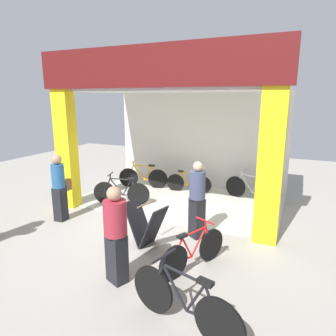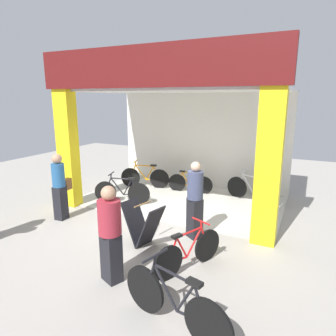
% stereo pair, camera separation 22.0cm
% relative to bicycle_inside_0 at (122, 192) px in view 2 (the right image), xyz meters
% --- Properties ---
extents(ground_plane, '(19.43, 19.43, 0.00)m').
position_rel_bicycle_inside_0_xyz_m(ground_plane, '(1.36, -0.67, -0.36)').
color(ground_plane, '#9E9991').
rests_on(ground_plane, ground).
extents(shop_facade, '(5.92, 3.69, 4.06)m').
position_rel_bicycle_inside_0_xyz_m(shop_facade, '(1.36, 0.99, 1.79)').
color(shop_facade, beige).
rests_on(shop_facade, ground).
extents(bicycle_inside_0, '(1.56, 0.55, 0.89)m').
position_rel_bicycle_inside_0_xyz_m(bicycle_inside_0, '(0.00, 0.00, 0.00)').
color(bicycle_inside_0, black).
rests_on(bicycle_inside_0, ground).
extents(bicycle_inside_1, '(1.43, 0.39, 0.79)m').
position_rel_bicycle_inside_0_xyz_m(bicycle_inside_1, '(1.35, 1.80, -0.04)').
color(bicycle_inside_1, black).
rests_on(bicycle_inside_1, ground).
extents(bicycle_inside_2, '(1.61, 0.52, 0.91)m').
position_rel_bicycle_inside_0_xyz_m(bicycle_inside_2, '(-0.21, 1.65, 0.01)').
color(bicycle_inside_2, black).
rests_on(bicycle_inside_2, ground).
extents(bicycle_inside_3, '(1.57, 0.61, 0.90)m').
position_rel_bicycle_inside_0_xyz_m(bicycle_inside_3, '(3.28, 1.79, 0.01)').
color(bicycle_inside_3, black).
rests_on(bicycle_inside_3, ground).
extents(bicycle_parked_0, '(0.68, 1.43, 0.85)m').
position_rel_bicycle_inside_0_xyz_m(bicycle_parked_0, '(2.96, -2.31, -0.02)').
color(bicycle_parked_0, black).
rests_on(bicycle_parked_0, ground).
extents(bicycle_parked_1, '(1.69, 0.56, 0.95)m').
position_rel_bicycle_inside_0_xyz_m(bicycle_parked_1, '(3.31, -3.67, 0.03)').
color(bicycle_parked_1, black).
rests_on(bicycle_parked_1, ground).
extents(sandwich_board_sign, '(0.93, 0.65, 0.91)m').
position_rel_bicycle_inside_0_xyz_m(sandwich_board_sign, '(1.78, -1.87, 0.09)').
color(sandwich_board_sign, black).
rests_on(sandwich_board_sign, ground).
extents(pedestrian_0, '(0.33, 0.56, 1.65)m').
position_rel_bicycle_inside_0_xyz_m(pedestrian_0, '(-0.75, -1.55, 0.49)').
color(pedestrian_0, black).
rests_on(pedestrian_0, ground).
extents(pedestrian_1, '(0.49, 0.49, 1.63)m').
position_rel_bicycle_inside_0_xyz_m(pedestrian_1, '(1.93, -3.14, 0.49)').
color(pedestrian_1, black).
rests_on(pedestrian_1, ground).
extents(pedestrian_2, '(0.47, 0.47, 1.67)m').
position_rel_bicycle_inside_0_xyz_m(pedestrian_2, '(2.60, -1.08, 0.51)').
color(pedestrian_2, black).
rests_on(pedestrian_2, ground).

